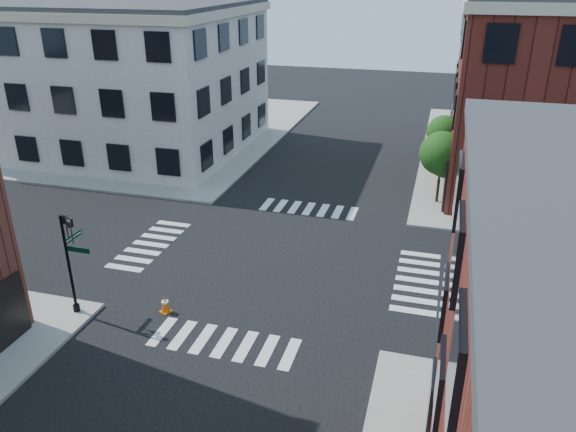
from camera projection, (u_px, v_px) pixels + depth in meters
The scene contains 8 objects.
ground at pixel (276, 261), 28.29m from camera, with size 120.00×120.00×0.00m, color black.
sidewalk_nw at pixel (125, 127), 51.97m from camera, with size 30.00×30.00×0.15m, color gray.
building_nw at pixel (106, 78), 44.88m from camera, with size 22.00×16.00×11.00m, color beige.
tree_near at pixel (443, 156), 33.92m from camera, with size 2.69×2.69×4.49m.
tree_far at pixel (445, 134), 39.31m from camera, with size 2.43×2.43×4.07m.
signal_pole at pixel (71, 253), 22.93m from camera, with size 1.29×1.24×4.60m.
box_truck at pixel (575, 322), 20.46m from camera, with size 7.39×3.11×3.26m.
traffic_cone at pixel (165, 304), 23.98m from camera, with size 0.55×0.55×0.77m.
Camera 1 is at (7.38, -23.85, 13.53)m, focal length 35.00 mm.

